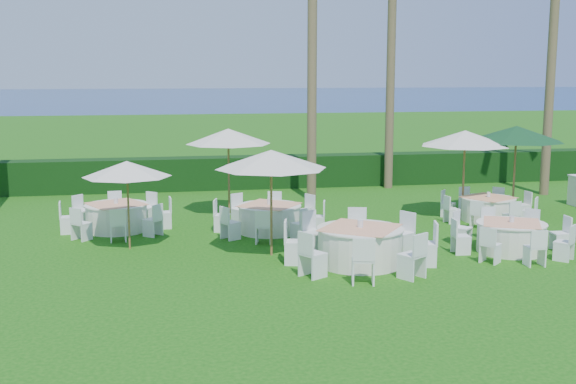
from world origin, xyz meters
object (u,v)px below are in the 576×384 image
(banquet_table_b, at_px, (360,245))
(umbrella_green, at_px, (516,134))
(banquet_table_d, at_px, (117,216))
(umbrella_c, at_px, (228,136))
(umbrella_d, at_px, (465,138))
(banquet_table_e, at_px, (269,218))
(banquet_table_f, at_px, (488,208))
(umbrella_a, at_px, (127,169))
(banquet_table_c, at_px, (511,236))
(umbrella_b, at_px, (271,159))

(banquet_table_b, bearing_deg, umbrella_green, 37.52)
(banquet_table_d, height_order, umbrella_c, umbrella_c)
(umbrella_d, relative_size, umbrella_green, 0.93)
(umbrella_c, bearing_deg, umbrella_d, -13.27)
(umbrella_d, bearing_deg, banquet_table_e, -171.55)
(banquet_table_e, height_order, banquet_table_f, banquet_table_e)
(umbrella_d, xyz_separation_m, umbrella_green, (1.74, 0.19, 0.09))
(banquet_table_b, xyz_separation_m, umbrella_a, (-5.25, 2.43, 1.56))
(banquet_table_c, relative_size, umbrella_green, 1.03)
(banquet_table_c, bearing_deg, umbrella_c, 137.77)
(umbrella_green, bearing_deg, umbrella_b, -156.06)
(banquet_table_c, height_order, banquet_table_f, banquet_table_c)
(umbrella_c, distance_m, umbrella_d, 7.08)
(banquet_table_b, height_order, umbrella_d, umbrella_d)
(banquet_table_c, relative_size, banquet_table_d, 0.97)
(banquet_table_b, distance_m, banquet_table_c, 3.98)
(banquet_table_f, bearing_deg, umbrella_b, -157.34)
(banquet_table_d, height_order, banquet_table_f, banquet_table_d)
(banquet_table_e, relative_size, umbrella_green, 1.06)
(banquet_table_f, bearing_deg, banquet_table_b, -141.16)
(banquet_table_f, bearing_deg, banquet_table_e, -176.58)
(umbrella_d, bearing_deg, banquet_table_d, 179.79)
(banquet_table_b, bearing_deg, banquet_table_e, 112.42)
(umbrella_a, bearing_deg, banquet_table_e, 18.89)
(umbrella_a, bearing_deg, banquet_table_b, -24.83)
(banquet_table_b, xyz_separation_m, banquet_table_e, (-1.53, 3.70, -0.05))
(banquet_table_f, relative_size, umbrella_d, 1.05)
(banquet_table_b, relative_size, banquet_table_e, 1.14)
(banquet_table_e, relative_size, umbrella_b, 1.14)
(banquet_table_b, bearing_deg, umbrella_c, 110.98)
(banquet_table_c, bearing_deg, banquet_table_f, 72.71)
(banquet_table_e, distance_m, umbrella_green, 8.12)
(banquet_table_f, distance_m, umbrella_d, 2.19)
(banquet_table_f, bearing_deg, banquet_table_c, -107.29)
(banquet_table_f, xyz_separation_m, umbrella_a, (-10.34, -1.67, 1.65))
(banquet_table_e, relative_size, umbrella_a, 1.38)
(banquet_table_c, height_order, umbrella_green, umbrella_green)
(umbrella_green, bearing_deg, umbrella_d, -173.61)
(umbrella_b, bearing_deg, banquet_table_d, 137.93)
(banquet_table_d, distance_m, umbrella_c, 4.18)
(banquet_table_f, bearing_deg, umbrella_a, -170.83)
(banquet_table_f, xyz_separation_m, umbrella_b, (-6.95, -2.90, 1.96))
(banquet_table_e, bearing_deg, umbrella_d, 8.45)
(banquet_table_e, distance_m, umbrella_a, 4.25)
(banquet_table_b, height_order, banquet_table_c, banquet_table_b)
(banquet_table_d, bearing_deg, umbrella_a, -79.05)
(banquet_table_f, xyz_separation_m, umbrella_green, (1.15, 0.70, 2.13))
(banquet_table_f, height_order, umbrella_b, umbrella_b)
(banquet_table_c, relative_size, umbrella_d, 1.11)
(banquet_table_b, xyz_separation_m, umbrella_d, (4.50, 4.60, 1.96))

